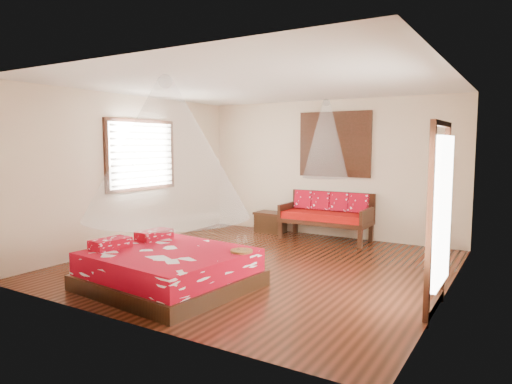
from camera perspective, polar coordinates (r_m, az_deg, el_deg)
room at (r=7.07m, az=0.46°, el=1.92°), size 5.54×5.54×2.84m
bed at (r=6.26m, az=-10.92°, el=-9.41°), size 2.17×2.00×0.63m
daybed at (r=9.22m, az=8.88°, el=-2.69°), size 1.77×0.79×0.94m
storage_chest at (r=9.91m, az=1.84°, el=-3.76°), size 0.64×0.48×0.44m
shutter_panel at (r=9.43m, az=9.80°, el=5.89°), size 1.52×0.06×1.32m
window_left at (r=8.90m, az=-14.08°, el=4.51°), size 0.10×1.74×1.34m
glazed_door at (r=5.60m, az=21.72°, el=-3.00°), size 0.08×1.02×2.16m
wine_tray at (r=5.99m, az=-1.82°, el=-6.93°), size 0.29×0.29×0.23m
mosquito_net_main at (r=6.03m, az=-11.12°, el=5.38°), size 2.16×2.16×1.80m
mosquito_net_daybed at (r=9.00m, az=8.72°, el=6.55°), size 0.88×0.88×1.50m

